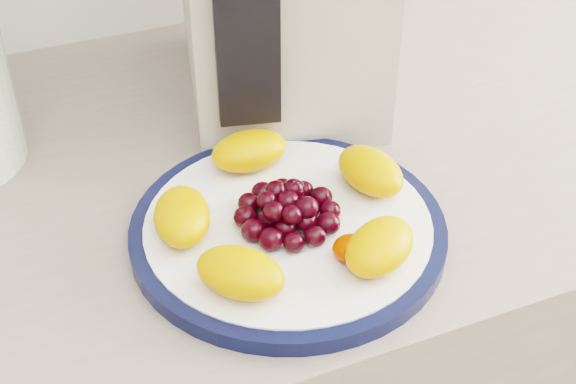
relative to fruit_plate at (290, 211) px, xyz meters
name	(u,v)px	position (x,y,z in m)	size (l,w,h in m)	color
plate_rim	(288,230)	(0.00, 0.01, -0.03)	(0.28, 0.28, 0.01)	black
plate_face	(288,229)	(0.00, 0.01, -0.02)	(0.25, 0.25, 0.02)	white
fruit_plate	(290,211)	(0.00, 0.00, 0.00)	(0.24, 0.23, 0.04)	orange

